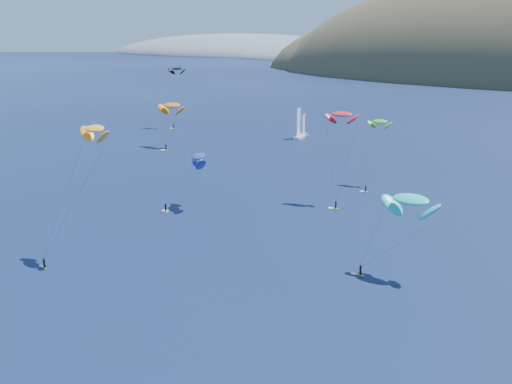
% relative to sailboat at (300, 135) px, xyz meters
% --- Properties ---
extents(headland, '(460.00, 250.00, 60.00)m').
position_rel_sailboat_xyz_m(headland, '(-392.05, 560.49, -4.35)').
color(headland, slate).
rests_on(headland, ground).
extents(sailboat, '(10.32, 8.90, 12.45)m').
position_rel_sailboat_xyz_m(sailboat, '(0.00, 0.00, 0.00)').
color(sailboat, white).
rests_on(sailboat, ground).
extents(kitesurfer_1, '(10.41, 9.57, 16.79)m').
position_rel_sailboat_xyz_m(kitesurfer_1, '(-26.23, -39.53, 12.90)').
color(kitesurfer_1, '#9ACD16').
rests_on(kitesurfer_1, ground).
extents(kitesurfer_2, '(8.39, 12.88, 25.07)m').
position_rel_sailboat_xyz_m(kitesurfer_2, '(38.15, -134.59, 21.87)').
color(kitesurfer_2, '#9ACD16').
rests_on(kitesurfer_2, ground).
extents(kitesurfer_3, '(6.39, 11.89, 17.90)m').
position_rel_sailboat_xyz_m(kitesurfer_3, '(54.42, -53.19, 15.14)').
color(kitesurfer_3, '#9ACD16').
rests_on(kitesurfer_3, ground).
extents(kitesurfer_5, '(12.18, 7.84, 15.59)m').
position_rel_sailboat_xyz_m(kitesurfer_5, '(87.13, -113.25, 11.83)').
color(kitesurfer_5, '#9ACD16').
rests_on(kitesurfer_5, ground).
extents(kitesurfer_9, '(7.92, 9.49, 22.42)m').
position_rel_sailboat_xyz_m(kitesurfer_9, '(54.79, -75.07, 19.32)').
color(kitesurfer_9, '#9ACD16').
rests_on(kitesurfer_9, ground).
extents(kitesurfer_10, '(9.26, 13.58, 13.99)m').
position_rel_sailboat_xyz_m(kitesurfer_10, '(30.71, -97.01, 10.49)').
color(kitesurfer_10, '#9ACD16').
rests_on(kitesurfer_10, ground).
extents(kitesurfer_12, '(7.71, 6.63, 25.05)m').
position_rel_sailboat_xyz_m(kitesurfer_12, '(-54.26, -3.13, 21.93)').
color(kitesurfer_12, '#9ACD16').
rests_on(kitesurfer_12, ground).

